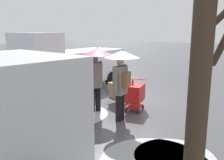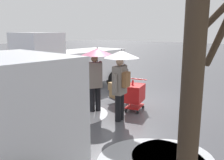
% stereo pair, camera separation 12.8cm
% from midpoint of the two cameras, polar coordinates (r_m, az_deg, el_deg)
% --- Properties ---
extents(ground_plane, '(90.00, 90.00, 0.00)m').
position_cam_midpoint_polar(ground_plane, '(9.43, 7.95, -5.05)').
color(ground_plane, '#4C4C51').
extents(slush_patch_near_cluster, '(1.76, 1.76, 0.01)m').
position_cam_midpoint_polar(slush_patch_near_cluster, '(5.65, 14.65, -17.06)').
color(slush_patch_near_cluster, '#ADAFB5').
rests_on(slush_patch_near_cluster, ground).
extents(slush_patch_mid_street, '(2.23, 2.23, 0.01)m').
position_cam_midpoint_polar(slush_patch_mid_street, '(8.12, -8.50, -7.79)').
color(slush_patch_mid_street, '#ADAFB5').
rests_on(slush_patch_mid_street, ground).
extents(cargo_van_parked_right, '(2.25, 5.37, 2.60)m').
position_cam_midpoint_polar(cargo_van_parked_right, '(11.05, -9.60, 3.62)').
color(cargo_van_parked_right, white).
rests_on(cargo_van_parked_right, ground).
extents(shopping_cart_vendor, '(0.76, 0.94, 1.04)m').
position_cam_midpoint_polar(shopping_cart_vendor, '(8.26, 5.84, -3.27)').
color(shopping_cart_vendor, red).
rests_on(shopping_cart_vendor, ground).
extents(hand_dolly_boxes, '(0.68, 0.81, 1.32)m').
position_cam_midpoint_polar(hand_dolly_boxes, '(9.04, 1.79, -2.36)').
color(hand_dolly_boxes, '#515156').
rests_on(hand_dolly_boxes, ground).
extents(pedestrian_pink_side, '(1.04, 1.04, 2.15)m').
position_cam_midpoint_polar(pedestrian_pink_side, '(7.13, 2.62, 2.62)').
color(pedestrian_pink_side, black).
rests_on(pedestrian_pink_side, ground).
extents(pedestrian_black_side, '(1.04, 1.04, 2.15)m').
position_cam_midpoint_polar(pedestrian_black_side, '(7.95, -3.27, 3.64)').
color(pedestrian_black_side, black).
rests_on(pedestrian_black_side, ground).
extents(bare_tree_near, '(0.80, 0.77, 4.28)m').
position_cam_midpoint_polar(bare_tree_near, '(2.84, 19.96, -0.98)').
color(bare_tree_near, '#423323').
rests_on(bare_tree_near, ground).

